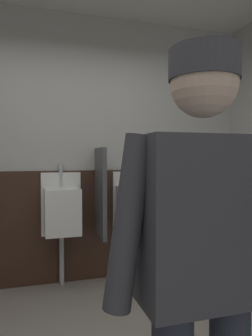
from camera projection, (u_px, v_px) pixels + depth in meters
wall_back at (69, 148)px, 3.29m from camera, size 4.51×0.12×2.80m
wainscot_band_back at (70, 226)px, 3.25m from camera, size 3.91×0.03×1.17m
urinal_left at (62, 210)px, 3.08m from camera, size 0.40×0.34×1.24m
urinal_middle at (134, 207)px, 3.29m from camera, size 0.40×0.34×1.24m
privacy_divider_panel at (101, 193)px, 3.11m from camera, size 0.04×0.40×0.90m
person at (204, 253)px, 1.04m from camera, size 0.66×0.60×1.66m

